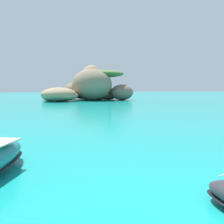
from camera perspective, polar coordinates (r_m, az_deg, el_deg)
islet_large at (r=80.77m, az=-4.25°, el=6.00°), size 24.86×25.90×11.43m
islet_small at (r=73.04m, az=-12.24°, el=3.91°), size 14.58×15.90×4.06m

